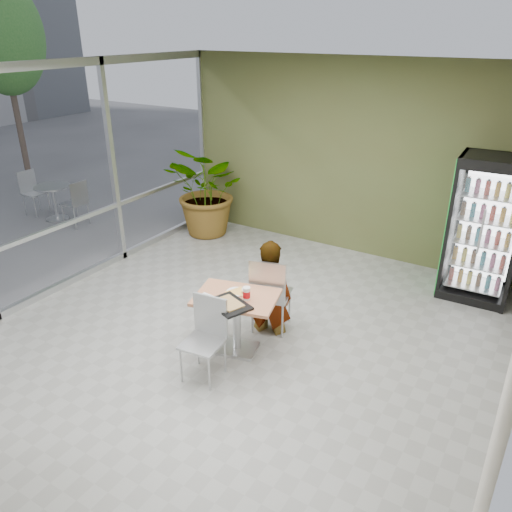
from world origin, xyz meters
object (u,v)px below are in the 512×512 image
(dining_table, at_px, (237,312))
(chair_far, at_px, (269,290))
(potted_plant, at_px, (210,191))
(soda_cup, at_px, (247,294))
(cafeteria_tray, at_px, (229,305))
(seated_woman, at_px, (270,297))
(beverage_fridge, at_px, (484,230))
(chair_near, at_px, (207,331))

(dining_table, height_order, chair_far, chair_far)
(chair_far, distance_m, potted_plant, 3.48)
(chair_far, distance_m, soda_cup, 0.60)
(chair_far, bearing_deg, potted_plant, -56.17)
(cafeteria_tray, bearing_deg, seated_woman, 87.17)
(beverage_fridge, relative_size, potted_plant, 1.22)
(cafeteria_tray, height_order, beverage_fridge, beverage_fridge)
(chair_near, height_order, potted_plant, potted_plant)
(dining_table, height_order, chair_near, chair_near)
(soda_cup, xyz_separation_m, potted_plant, (-2.63, 2.86, 0.02))
(seated_woman, height_order, beverage_fridge, beverage_fridge)
(dining_table, distance_m, cafeteria_tray, 0.33)
(dining_table, relative_size, chair_far, 1.04)
(seated_woman, bearing_deg, dining_table, 66.16)
(cafeteria_tray, bearing_deg, potted_plant, 129.50)
(chair_far, height_order, seated_woman, seated_woman)
(chair_near, distance_m, soda_cup, 0.62)
(chair_far, xyz_separation_m, soda_cup, (0.02, -0.56, 0.22))
(soda_cup, bearing_deg, cafeteria_tray, -112.07)
(seated_woman, relative_size, soda_cup, 9.89)
(soda_cup, relative_size, potted_plant, 0.09)
(chair_far, bearing_deg, soda_cup, 77.40)
(seated_woman, bearing_deg, soda_cup, 79.79)
(seated_woman, xyz_separation_m, potted_plant, (-2.58, 2.24, 0.37))
(beverage_fridge, bearing_deg, dining_table, -128.26)
(chair_far, height_order, soda_cup, chair_far)
(seated_woman, height_order, cafeteria_tray, seated_woman)
(chair_near, height_order, seated_woman, seated_woman)
(chair_near, xyz_separation_m, cafeteria_tray, (0.10, 0.30, 0.21))
(soda_cup, height_order, cafeteria_tray, soda_cup)
(potted_plant, bearing_deg, chair_far, -41.40)
(potted_plant, bearing_deg, dining_table, -48.95)
(seated_woman, distance_m, cafeteria_tray, 0.89)
(chair_far, xyz_separation_m, chair_near, (-0.17, -1.08, -0.06))
(seated_woman, bearing_deg, potted_plant, -55.78)
(cafeteria_tray, bearing_deg, chair_far, 84.94)
(dining_table, height_order, potted_plant, potted_plant)
(chair_far, relative_size, beverage_fridge, 0.50)
(dining_table, bearing_deg, seated_woman, 80.93)
(soda_cup, height_order, beverage_fridge, beverage_fridge)
(seated_woman, height_order, soda_cup, seated_woman)
(chair_far, bearing_deg, chair_near, 66.34)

